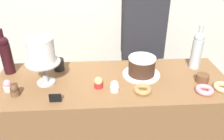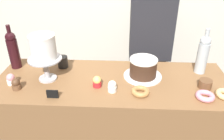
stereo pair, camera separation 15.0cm
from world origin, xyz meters
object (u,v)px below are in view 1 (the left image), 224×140
at_px(cupcake_lemon, 98,83).
at_px(chocolate_round_cake, 142,66).
at_px(donut_glazed, 222,87).
at_px(price_sign_chalkboard, 55,98).
at_px(white_layer_cake, 41,50).
at_px(cupcake_vanilla, 115,86).
at_px(barista_figure, 141,55).
at_px(donut_pink, 205,90).
at_px(donut_maple, 143,90).
at_px(cookie_stack, 202,78).
at_px(cupcake_strawberry, 8,86).
at_px(coffee_cup_ceramic, 59,65).
at_px(cake_stand_pedestal, 44,69).
at_px(cupcake_chocolate, 15,90).
at_px(wine_bottle_clear, 197,50).
at_px(wine_bottle_dark_red, 6,54).

bearing_deg(cupcake_lemon, chocolate_round_cake, 24.75).
relative_size(chocolate_round_cake, donut_glazed, 1.68).
distance_m(donut_glazed, price_sign_chalkboard, 1.04).
bearing_deg(white_layer_cake, price_sign_chalkboard, -66.08).
distance_m(white_layer_cake, cupcake_vanilla, 0.51).
bearing_deg(barista_figure, donut_pink, -70.77).
bearing_deg(cupcake_vanilla, donut_maple, -6.25).
bearing_deg(price_sign_chalkboard, donut_maple, 7.46).
bearing_deg(white_layer_cake, cookie_stack, -2.78).
relative_size(cupcake_strawberry, coffee_cup_ceramic, 0.87).
xyz_separation_m(cake_stand_pedestal, cupcake_chocolate, (-0.16, -0.13, -0.07)).
xyz_separation_m(cake_stand_pedestal, wine_bottle_clear, (1.06, 0.15, 0.04)).
xyz_separation_m(cookie_stack, barista_figure, (-0.29, 0.63, -0.12)).
bearing_deg(donut_glazed, wine_bottle_dark_red, 167.90).
distance_m(white_layer_cake, chocolate_round_cake, 0.67).
xyz_separation_m(wine_bottle_dark_red, coffee_cup_ceramic, (0.35, 0.02, -0.10)).
bearing_deg(wine_bottle_dark_red, cupcake_vanilla, -21.06).
height_order(chocolate_round_cake, cupcake_chocolate, chocolate_round_cake).
relative_size(wine_bottle_dark_red, wine_bottle_clear, 1.00).
distance_m(cake_stand_pedestal, wine_bottle_clear, 1.07).
distance_m(cupcake_chocolate, price_sign_chalkboard, 0.27).
relative_size(wine_bottle_dark_red, donut_pink, 2.91).
height_order(wine_bottle_dark_red, barista_figure, barista_figure).
relative_size(cake_stand_pedestal, wine_bottle_clear, 0.67).
distance_m(coffee_cup_ceramic, barista_figure, 0.80).
bearing_deg(price_sign_chalkboard, cupcake_strawberry, 156.23).
xyz_separation_m(white_layer_cake, coffee_cup_ceramic, (0.06, 0.18, -0.20)).
height_order(cupcake_chocolate, coffee_cup_ceramic, coffee_cup_ceramic).
bearing_deg(cake_stand_pedestal, barista_figure, 37.81).
relative_size(cupcake_chocolate, donut_pink, 0.66).
relative_size(white_layer_cake, coffee_cup_ceramic, 1.97).
relative_size(cake_stand_pedestal, coffee_cup_ceramic, 2.57).
relative_size(cupcake_chocolate, barista_figure, 0.05).
height_order(cupcake_chocolate, cupcake_strawberry, same).
xyz_separation_m(cupcake_vanilla, donut_glazed, (0.68, -0.02, -0.02)).
relative_size(cupcake_lemon, coffee_cup_ceramic, 0.87).
height_order(donut_pink, price_sign_chalkboard, price_sign_chalkboard).
height_order(cupcake_vanilla, cookie_stack, cupcake_vanilla).
bearing_deg(cupcake_lemon, donut_glazed, -5.16).
bearing_deg(donut_pink, cupcake_strawberry, 175.51).
xyz_separation_m(cake_stand_pedestal, chocolate_round_cake, (0.65, 0.07, -0.03)).
bearing_deg(donut_maple, cupcake_lemon, 166.11).
height_order(chocolate_round_cake, donut_maple, chocolate_round_cake).
relative_size(wine_bottle_dark_red, cupcake_lemon, 4.38).
relative_size(wine_bottle_clear, cupcake_chocolate, 4.38).
bearing_deg(wine_bottle_dark_red, donut_pink, -14.27).
distance_m(chocolate_round_cake, cupcake_chocolate, 0.83).
height_order(wine_bottle_dark_red, donut_glazed, wine_bottle_dark_red).
xyz_separation_m(cupcake_vanilla, cupcake_strawberry, (-0.67, 0.05, 0.00)).
bearing_deg(cookie_stack, barista_figure, 115.09).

